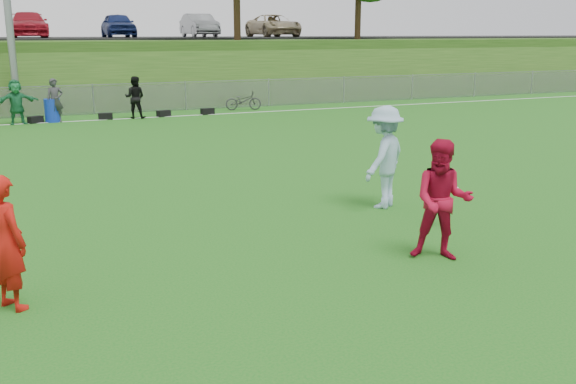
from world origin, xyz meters
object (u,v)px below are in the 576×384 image
player_red_left (6,243)px  player_blue (384,157)px  frisbee (451,188)px  bicycle (243,101)px  player_red_center (443,200)px  recycling_bin (53,110)px

player_red_left → player_blue: bearing=-105.9°
player_red_left → frisbee: bearing=-119.4°
frisbee → bicycle: (2.44, 18.40, -0.31)m
player_red_center → frisbee: size_ratio=6.84×
player_red_left → player_red_center: 6.15m
player_red_center → bicycle: size_ratio=1.17×
player_red_left → player_red_center: (6.12, -0.60, 0.06)m
player_red_center → player_blue: player_blue is taller
player_red_left → player_red_center: size_ratio=0.93×
frisbee → bicycle: bearing=82.5°
player_blue → recycling_bin: player_blue is taller
player_blue → frisbee: bearing=67.0°
player_red_left → player_blue: player_blue is taller
recycling_bin → player_red_center: bearing=-76.3°
player_red_left → frisbee: size_ratio=6.36×
player_red_center → bicycle: player_red_center is taller
recycling_bin → bicycle: 8.19m
player_red_center → bicycle: bearing=114.6°
player_blue → recycling_bin: size_ratio=2.26×
player_blue → frisbee: 1.74m
frisbee → player_red_center: bearing=-131.0°
player_red_left → bicycle: (9.69, 19.09, -0.45)m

